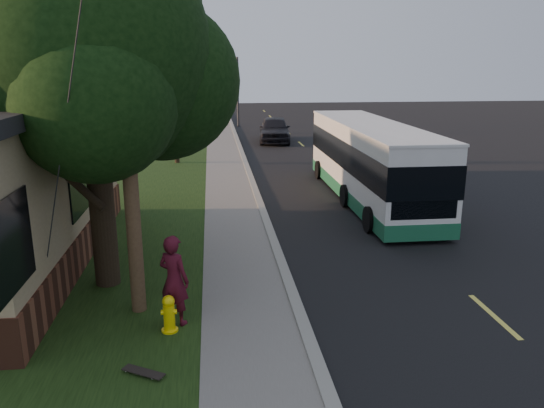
{
  "coord_description": "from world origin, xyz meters",
  "views": [
    {
      "loc": [
        -1.69,
        -9.39,
        5.07
      ],
      "look_at": [
        -0.18,
        3.88,
        1.5
      ],
      "focal_mm": 35.0,
      "sensor_mm": 36.0,
      "label": 1
    }
  ],
  "objects": [
    {
      "name": "ground",
      "position": [
        0.0,
        0.0,
        0.0
      ],
      "size": [
        120.0,
        120.0,
        0.0
      ],
      "primitive_type": "plane",
      "color": "black",
      "rests_on": "ground"
    },
    {
      "name": "road",
      "position": [
        4.0,
        10.0,
        0.01
      ],
      "size": [
        8.0,
        80.0,
        0.01
      ],
      "primitive_type": "cube",
      "color": "black",
      "rests_on": "ground"
    },
    {
      "name": "curb",
      "position": [
        0.0,
        10.0,
        0.06
      ],
      "size": [
        0.25,
        80.0,
        0.12
      ],
      "primitive_type": "cube",
      "color": "gray",
      "rests_on": "ground"
    },
    {
      "name": "sidewalk",
      "position": [
        -1.0,
        10.0,
        0.04
      ],
      "size": [
        2.0,
        80.0,
        0.08
      ],
      "primitive_type": "cube",
      "color": "slate",
      "rests_on": "ground"
    },
    {
      "name": "grass_verge",
      "position": [
        -4.5,
        10.0,
        0.04
      ],
      "size": [
        5.0,
        80.0,
        0.07
      ],
      "primitive_type": "cube",
      "color": "black",
      "rests_on": "ground"
    },
    {
      "name": "fire_hydrant",
      "position": [
        -2.6,
        0.0,
        0.43
      ],
      "size": [
        0.32,
        0.32,
        0.74
      ],
      "color": "yellow",
      "rests_on": "grass_verge"
    },
    {
      "name": "utility_pole",
      "position": [
        -3.31,
        0.99,
        4.63
      ],
      "size": [
        2.86,
        3.21,
        9.07
      ],
      "color": "#473321",
      "rests_on": "ground"
    },
    {
      "name": "leafy_tree",
      "position": [
        -4.17,
        2.65,
        5.17
      ],
      "size": [
        6.3,
        6.0,
        7.8
      ],
      "color": "black",
      "rests_on": "grass_verge"
    },
    {
      "name": "bare_tree_near",
      "position": [
        -3.5,
        18.0,
        2.15
      ],
      "size": [
        1.38,
        1.21,
        4.31
      ],
      "color": "black",
      "rests_on": "grass_verge"
    },
    {
      "name": "bare_tree_far",
      "position": [
        -3.0,
        30.0,
        2.0
      ],
      "size": [
        1.38,
        1.21,
        4.03
      ],
      "color": "black",
      "rests_on": "grass_verge"
    },
    {
      "name": "traffic_signal",
      "position": [
        0.5,
        34.0,
        3.16
      ],
      "size": [
        0.18,
        0.22,
        5.5
      ],
      "color": "#2D2D30",
      "rests_on": "ground"
    },
    {
      "name": "transit_bus",
      "position": [
        4.17,
        9.65,
        1.55
      ],
      "size": [
        2.47,
        10.73,
        2.91
      ],
      "color": "silver",
      "rests_on": "ground"
    },
    {
      "name": "skateboarder",
      "position": [
        -2.5,
        0.34,
        0.98
      ],
      "size": [
        0.79,
        0.73,
        1.82
      ],
      "primitive_type": "imported",
      "rotation": [
        0.0,
        0.0,
        2.55
      ],
      "color": "#480E1C",
      "rests_on": "grass_verge"
    },
    {
      "name": "skateboard_spare",
      "position": [
        -2.93,
        -1.47,
        0.12
      ],
      "size": [
        0.75,
        0.55,
        0.07
      ],
      "color": "black",
      "rests_on": "grass_verge"
    },
    {
      "name": "distant_car",
      "position": [
        2.43,
        25.25,
        0.83
      ],
      "size": [
        2.46,
        5.04,
        1.66
      ],
      "primitive_type": "imported",
      "rotation": [
        0.0,
        0.0,
        -0.11
      ],
      "color": "black",
      "rests_on": "ground"
    }
  ]
}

